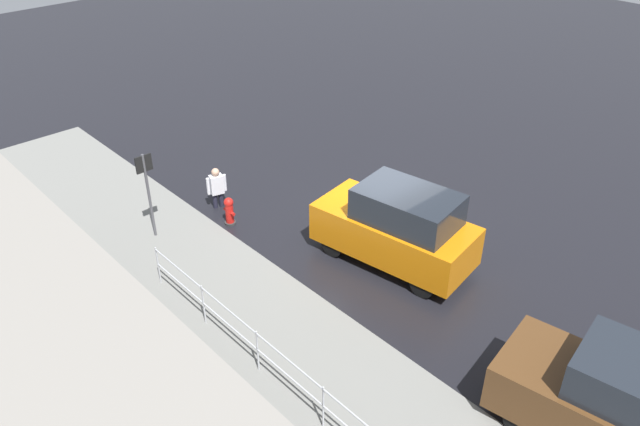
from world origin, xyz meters
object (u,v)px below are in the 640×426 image
sign_post (147,184)px  moving_hatchback (397,227)px  pedestrian (217,186)px  parked_sedan (633,410)px  fire_hydrant (229,211)px

sign_post → moving_hatchback: bearing=-142.9°
sign_post → pedestrian: bearing=-87.0°
pedestrian → sign_post: sign_post is taller
pedestrian → sign_post: bearing=93.0°
parked_sedan → pedestrian: parked_sedan is taller
parked_sedan → sign_post: sign_post is taller
parked_sedan → pedestrian: 11.42m
fire_hydrant → moving_hatchback: bearing=-154.5°
fire_hydrant → parked_sedan: bearing=-175.9°
moving_hatchback → fire_hydrant: (4.18, 1.99, -0.63)m
parked_sedan → sign_post: 11.60m
fire_hydrant → sign_post: 2.31m
fire_hydrant → sign_post: (0.83, 1.80, 1.18)m
fire_hydrant → sign_post: sign_post is taller
parked_sedan → fire_hydrant: (10.46, 0.75, -0.60)m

